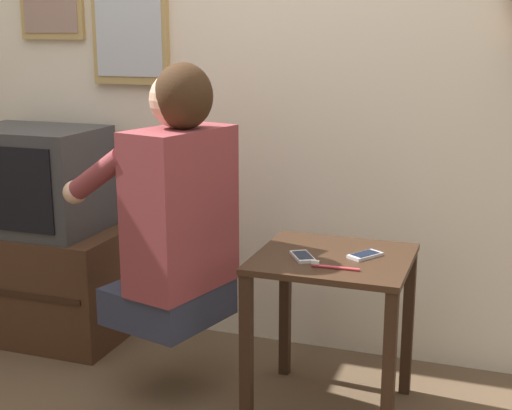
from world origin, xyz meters
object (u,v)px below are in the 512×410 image
person (175,207)px  wall_mirror (129,3)px  cell_phone_held (303,257)px  television (34,179)px  toothbrush (332,266)px  cell_phone_spare (365,255)px

person → wall_mirror: wall_mirror is taller
wall_mirror → cell_phone_held: wall_mirror is taller
television → toothbrush: 1.49m
person → wall_mirror: (-0.49, 0.59, 0.74)m
person → television: (-0.85, 0.33, -0.02)m
cell_phone_held → cell_phone_spare: 0.22m
wall_mirror → cell_phone_spare: 1.54m
television → wall_mirror: (0.36, 0.27, 0.75)m
cell_phone_held → wall_mirror: bearing=117.1°
television → toothbrush: size_ratio=3.58×
person → cell_phone_held: (0.47, 0.03, -0.14)m
television → toothbrush: television is taller
person → cell_phone_spare: size_ratio=7.00×
television → cell_phone_held: 1.36m
person → television: 0.91m
wall_mirror → toothbrush: wall_mirror is taller
wall_mirror → toothbrush: bearing=-30.8°
wall_mirror → cell_phone_held: (0.96, -0.57, -0.88)m
cell_phone_held → toothbrush: (0.12, -0.08, 0.00)m
wall_mirror → cell_phone_spare: (1.16, -0.48, -0.88)m
toothbrush → cell_phone_spare: bearing=-27.4°
wall_mirror → cell_phone_held: bearing=-30.7°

